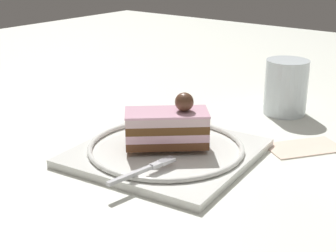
# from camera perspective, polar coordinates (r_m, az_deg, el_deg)

# --- Properties ---
(ground_plane) EXTENTS (2.40, 2.40, 0.00)m
(ground_plane) POSITION_cam_1_polar(r_m,az_deg,el_deg) (0.75, 0.66, -3.04)
(ground_plane) COLOR silver
(dessert_plate) EXTENTS (0.27, 0.27, 0.02)m
(dessert_plate) POSITION_cam_1_polar(r_m,az_deg,el_deg) (0.73, 0.00, -2.91)
(dessert_plate) COLOR white
(dessert_plate) RESTS_ON ground_plane
(cake_slice) EXTENTS (0.13, 0.12, 0.08)m
(cake_slice) POSITION_cam_1_polar(r_m,az_deg,el_deg) (0.72, -0.09, -0.04)
(cake_slice) COLOR brown
(cake_slice) RESTS_ON dessert_plate
(fork) EXTENTS (0.02, 0.11, 0.00)m
(fork) POSITION_cam_1_polar(r_m,az_deg,el_deg) (0.65, -2.73, -5.02)
(fork) COLOR silver
(fork) RESTS_ON dessert_plate
(drink_glass_far) EXTENTS (0.08, 0.08, 0.10)m
(drink_glass_far) POSITION_cam_1_polar(r_m,az_deg,el_deg) (0.94, 13.31, 3.99)
(drink_glass_far) COLOR silver
(drink_glass_far) RESTS_ON ground_plane
(folded_napkin) EXTENTS (0.12, 0.13, 0.00)m
(folded_napkin) POSITION_cam_1_polar(r_m,az_deg,el_deg) (0.80, 15.29, -2.32)
(folded_napkin) COLOR beige
(folded_napkin) RESTS_ON ground_plane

